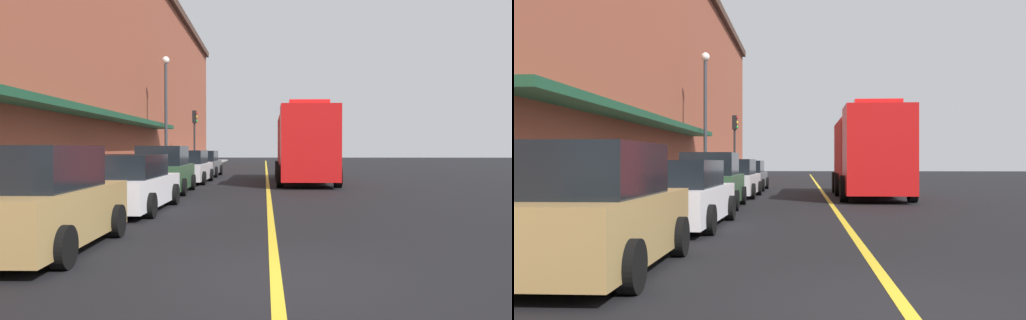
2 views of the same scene
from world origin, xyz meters
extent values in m
plane|color=black|center=(0.00, 25.00, 0.00)|extent=(112.00, 112.00, 0.00)
cube|color=gray|center=(-6.20, 25.00, 0.07)|extent=(2.40, 70.00, 0.15)
cube|color=gold|center=(0.00, 25.00, 0.00)|extent=(0.16, 70.00, 0.01)
cube|color=brown|center=(-12.78, 24.00, 6.74)|extent=(10.76, 64.00, 13.48)
cube|color=#19472D|center=(-6.85, 16.00, 3.10)|extent=(1.20, 22.40, 0.24)
cube|color=#A5844C|center=(-3.98, 1.77, 0.62)|extent=(1.87, 4.21, 0.89)
cube|color=black|center=(-3.98, 1.56, 1.42)|extent=(1.68, 2.32, 0.72)
cylinder|color=black|center=(-4.92, 3.07, 0.32)|extent=(0.22, 0.64, 0.64)
cylinder|color=black|center=(-3.04, 3.07, 0.32)|extent=(0.22, 0.64, 0.64)
cylinder|color=black|center=(-3.04, 0.46, 0.32)|extent=(0.22, 0.64, 0.64)
cube|color=silver|center=(-3.89, 7.20, 0.56)|extent=(1.98, 4.88, 0.76)
cube|color=black|center=(-3.90, 6.96, 1.24)|extent=(1.75, 2.69, 0.62)
cylinder|color=black|center=(-4.82, 8.72, 0.32)|extent=(0.23, 0.64, 0.64)
cylinder|color=black|center=(-2.91, 8.68, 0.32)|extent=(0.23, 0.64, 0.64)
cylinder|color=black|center=(-4.88, 5.72, 0.32)|extent=(0.23, 0.64, 0.64)
cylinder|color=black|center=(-2.97, 5.68, 0.32)|extent=(0.23, 0.64, 0.64)
cube|color=#2D5133|center=(-4.03, 12.73, 0.63)|extent=(1.85, 4.16, 0.90)
cube|color=black|center=(-4.02, 12.53, 1.44)|extent=(1.65, 2.29, 0.74)
cylinder|color=black|center=(-4.95, 14.01, 0.32)|extent=(0.23, 0.64, 0.64)
cylinder|color=black|center=(-3.12, 14.03, 0.32)|extent=(0.23, 0.64, 0.64)
cylinder|color=black|center=(-4.93, 11.44, 0.32)|extent=(0.23, 0.64, 0.64)
cylinder|color=black|center=(-3.10, 11.46, 0.32)|extent=(0.23, 0.64, 0.64)
cube|color=silver|center=(-3.91, 18.17, 0.57)|extent=(1.95, 4.49, 0.79)
cube|color=black|center=(-3.92, 17.95, 1.29)|extent=(1.72, 2.49, 0.65)
cylinder|color=black|center=(-4.81, 19.58, 0.32)|extent=(0.24, 0.65, 0.64)
cylinder|color=black|center=(-2.95, 19.53, 0.32)|extent=(0.24, 0.65, 0.64)
cylinder|color=black|center=(-4.88, 16.82, 0.32)|extent=(0.24, 0.65, 0.64)
cylinder|color=black|center=(-3.01, 16.77, 0.32)|extent=(0.24, 0.65, 0.64)
cube|color=#595B60|center=(-3.90, 24.06, 0.56)|extent=(1.89, 4.39, 0.76)
cube|color=black|center=(-3.90, 23.84, 1.25)|extent=(1.67, 2.43, 0.62)
cylinder|color=black|center=(-4.79, 25.43, 0.32)|extent=(0.23, 0.64, 0.64)
cylinder|color=black|center=(-2.96, 25.39, 0.32)|extent=(0.23, 0.64, 0.64)
cylinder|color=black|center=(-4.84, 22.72, 0.32)|extent=(0.23, 0.64, 0.64)
cylinder|color=black|center=(-3.01, 22.69, 0.32)|extent=(0.23, 0.64, 0.64)
cube|color=red|center=(1.78, 15.28, 1.94)|extent=(2.52, 2.56, 3.27)
cube|color=red|center=(1.83, 19.98, 1.81)|extent=(2.56, 6.17, 3.01)
cube|color=red|center=(1.78, 15.28, 3.69)|extent=(1.75, 0.62, 0.24)
cylinder|color=black|center=(3.05, 15.36, 0.50)|extent=(0.31, 1.00, 1.00)
cylinder|color=black|center=(0.52, 15.39, 0.50)|extent=(0.31, 1.00, 1.00)
cylinder|color=black|center=(3.09, 19.20, 0.50)|extent=(0.31, 1.00, 1.00)
cylinder|color=black|center=(0.56, 19.23, 0.50)|extent=(0.31, 1.00, 1.00)
cylinder|color=black|center=(3.11, 21.69, 0.50)|extent=(0.31, 1.00, 1.00)
cylinder|color=black|center=(0.59, 21.71, 0.50)|extent=(0.31, 1.00, 1.00)
cylinder|color=#4C4C51|center=(-5.35, 13.19, 0.68)|extent=(0.07, 0.07, 1.05)
cube|color=black|center=(-5.35, 13.19, 1.34)|extent=(0.14, 0.18, 0.28)
cylinder|color=#4C4C51|center=(-5.35, 8.54, 0.68)|extent=(0.07, 0.07, 1.05)
cube|color=black|center=(-5.35, 8.54, 1.34)|extent=(0.14, 0.18, 0.28)
cylinder|color=#33383D|center=(-5.95, 22.97, 3.40)|extent=(0.18, 0.18, 6.50)
sphere|color=white|center=(-5.95, 22.97, 6.87)|extent=(0.44, 0.44, 0.44)
cylinder|color=#232326|center=(-5.30, 30.37, 1.85)|extent=(0.14, 0.14, 3.40)
cube|color=black|center=(-5.30, 30.37, 4.00)|extent=(0.28, 0.36, 0.90)
sphere|color=red|center=(-5.14, 30.37, 4.30)|extent=(0.16, 0.16, 0.16)
sphere|color=gold|center=(-5.14, 30.37, 4.00)|extent=(0.16, 0.16, 0.16)
sphere|color=green|center=(-5.14, 30.37, 3.70)|extent=(0.16, 0.16, 0.16)
camera|label=1|loc=(-0.15, -6.71, 1.75)|focal=35.53mm
camera|label=2|loc=(-1.09, -6.03, 1.53)|focal=40.17mm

